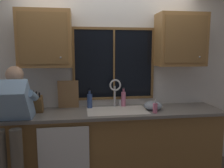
% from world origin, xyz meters
% --- Properties ---
extents(back_wall, '(5.36, 0.12, 2.55)m').
position_xyz_m(back_wall, '(0.00, 0.06, 1.27)').
color(back_wall, silver).
rests_on(back_wall, floor).
extents(window_glass, '(1.10, 0.02, 0.95)m').
position_xyz_m(window_glass, '(0.10, -0.01, 1.52)').
color(window_glass, black).
extents(window_frame_top, '(1.17, 0.02, 0.04)m').
position_xyz_m(window_frame_top, '(0.10, -0.02, 2.02)').
color(window_frame_top, brown).
extents(window_frame_bottom, '(1.17, 0.02, 0.04)m').
position_xyz_m(window_frame_bottom, '(0.10, -0.02, 1.03)').
color(window_frame_bottom, brown).
extents(window_frame_left, '(0.04, 0.02, 0.95)m').
position_xyz_m(window_frame_left, '(-0.47, -0.02, 1.52)').
color(window_frame_left, brown).
extents(window_frame_right, '(0.03, 0.02, 0.95)m').
position_xyz_m(window_frame_right, '(0.66, -0.02, 1.52)').
color(window_frame_right, brown).
extents(window_mullion_center, '(0.02, 0.02, 0.95)m').
position_xyz_m(window_mullion_center, '(0.10, -0.02, 1.52)').
color(window_mullion_center, brown).
extents(lower_cabinet_run, '(2.96, 0.58, 0.88)m').
position_xyz_m(lower_cabinet_run, '(0.00, -0.29, 0.44)').
color(lower_cabinet_run, olive).
rests_on(lower_cabinet_run, floor).
extents(countertop, '(3.02, 0.62, 0.04)m').
position_xyz_m(countertop, '(0.00, -0.31, 0.90)').
color(countertop, slate).
rests_on(countertop, lower_cabinet_run).
extents(dishwasher_front, '(0.60, 0.02, 0.74)m').
position_xyz_m(dishwasher_front, '(-0.59, -0.61, 0.46)').
color(dishwasher_front, white).
extents(upper_cabinet_left, '(0.67, 0.36, 0.72)m').
position_xyz_m(upper_cabinet_left, '(-0.82, -0.17, 1.86)').
color(upper_cabinet_left, '#9E703D').
extents(upper_cabinet_right, '(0.67, 0.36, 0.72)m').
position_xyz_m(upper_cabinet_right, '(1.01, -0.17, 1.86)').
color(upper_cabinet_right, '#9E703D').
extents(sink, '(0.80, 0.46, 0.21)m').
position_xyz_m(sink, '(0.10, -0.30, 0.82)').
color(sink, white).
rests_on(sink, lower_cabinet_run).
extents(faucet, '(0.18, 0.09, 0.40)m').
position_xyz_m(faucet, '(0.10, -0.12, 1.17)').
color(faucet, silver).
rests_on(faucet, countertop).
extents(person_standing, '(0.53, 0.70, 1.53)m').
position_xyz_m(person_standing, '(-1.17, -0.60, 0.95)').
color(person_standing, '#595147').
rests_on(person_standing, floor).
extents(knife_block, '(0.12, 0.18, 0.32)m').
position_xyz_m(knife_block, '(-0.93, -0.26, 1.03)').
color(knife_block, brown).
rests_on(knife_block, countertop).
extents(cutting_board, '(0.28, 0.10, 0.39)m').
position_xyz_m(cutting_board, '(-0.55, -0.09, 1.12)').
color(cutting_board, '#997047').
rests_on(cutting_board, countertop).
extents(mixing_bowl, '(0.25, 0.25, 0.12)m').
position_xyz_m(mixing_bowl, '(0.59, -0.31, 0.98)').
color(mixing_bowl, '#8C99A8').
rests_on(mixing_bowl, countertop).
extents(soap_dispenser, '(0.06, 0.07, 0.18)m').
position_xyz_m(soap_dispenser, '(0.56, -0.48, 0.99)').
color(soap_dispenser, pink).
rests_on(soap_dispenser, countertop).
extents(bottle_green_glass, '(0.06, 0.06, 0.27)m').
position_xyz_m(bottle_green_glass, '(0.23, -0.08, 1.03)').
color(bottle_green_glass, pink).
rests_on(bottle_green_glass, countertop).
extents(bottle_tall_clear, '(0.07, 0.07, 0.26)m').
position_xyz_m(bottle_tall_clear, '(-0.26, -0.11, 1.03)').
color(bottle_tall_clear, '#334C8C').
rests_on(bottle_tall_clear, countertop).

